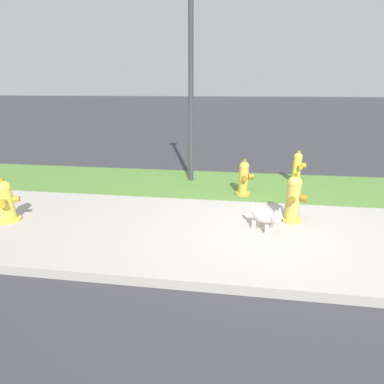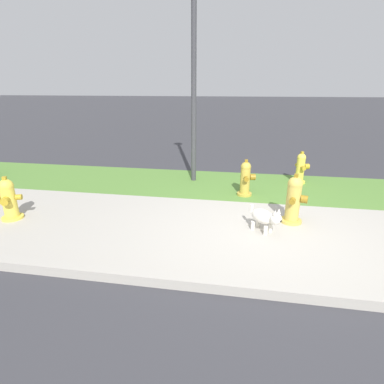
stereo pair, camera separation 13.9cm
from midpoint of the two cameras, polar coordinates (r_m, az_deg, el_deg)
name	(u,v)px [view 2 (the right image)]	position (r m, az deg, el deg)	size (l,w,h in m)	color
ground_plane	(264,235)	(4.54, 14.42, -8.01)	(120.00, 120.00, 0.00)	#38383D
sidewalk_pavement	(264,235)	(4.54, 14.43, -7.96)	(18.00, 2.53, 0.01)	#ADA89E
grass_verge	(258,186)	(6.64, 13.02, 1.07)	(18.00, 2.03, 0.01)	#568438
street_curb	(272,291)	(3.37, 16.22, -17.62)	(18.00, 0.16, 0.12)	#ADA89E
fire_hydrant_mid_block	(301,168)	(7.07, 20.52, 4.29)	(0.33, 0.37, 0.71)	yellow
fire_hydrant_across_street	(9,199)	(5.56, -30.92, -1.22)	(0.40, 0.38, 0.72)	yellow
fire_hydrant_near_corner	(246,178)	(5.95, 10.82, 2.54)	(0.34, 0.38, 0.72)	gold
fire_hydrant_at_driveway	(294,200)	(4.93, 19.57, -1.40)	(0.38, 0.40, 0.80)	gold
small_white_dog	(265,217)	(4.52, 14.62, -4.72)	(0.47, 0.42, 0.43)	silver
street_lamp	(194,36)	(6.66, 1.03, 27.59)	(0.32, 0.32, 4.50)	#3D3D42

